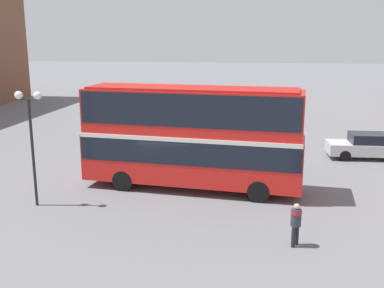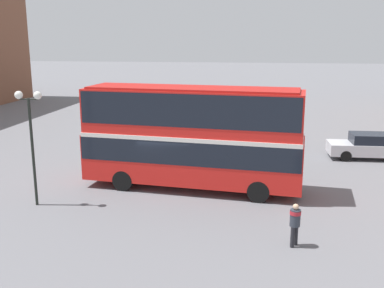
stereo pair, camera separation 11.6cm
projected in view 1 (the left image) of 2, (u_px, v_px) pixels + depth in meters
The scene contains 6 objects.
ground_plane at pixel (168, 187), 22.00m from camera, with size 240.00×240.00×0.00m, color slate.
double_decker_bus at pixel (192, 132), 21.27m from camera, with size 10.62×3.58×4.92m.
pedestrian_foreground at pixel (296, 220), 15.58m from camera, with size 0.54×0.54×1.58m.
parked_car_kerb_near at pixel (133, 124), 34.31m from camera, with size 4.27×2.40×1.49m.
parked_car_kerb_far at pixel (368, 146), 27.21m from camera, with size 4.73×2.01×1.55m.
street_lamp_twin_globe at pixel (30, 122), 18.83m from camera, with size 1.18×0.34×5.00m.
Camera 1 is at (4.18, -20.55, 7.10)m, focal length 42.00 mm.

